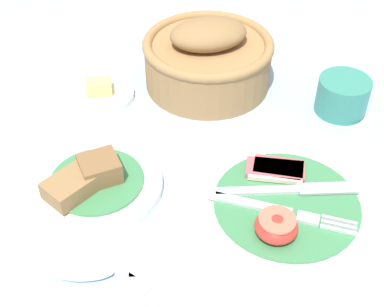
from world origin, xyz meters
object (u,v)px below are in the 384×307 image
(bread_basket, at_px, (208,58))
(teaspoon_near_cup, at_px, (333,153))
(breakfast_plate, at_px, (285,206))
(butter_dish, at_px, (100,93))
(sugar_cup, at_px, (343,94))
(teaspoon_by_saucer, at_px, (108,272))
(teaspoon_stray, at_px, (165,300))
(bread_plate, at_px, (94,183))

(bread_basket, bearing_deg, teaspoon_near_cup, -43.47)
(teaspoon_near_cup, bearing_deg, breakfast_plate, 3.68)
(butter_dish, xyz_separation_m, teaspoon_near_cup, (0.36, -0.13, -0.00))
(sugar_cup, relative_size, teaspoon_by_saucer, 0.41)
(breakfast_plate, xyz_separation_m, teaspoon_by_saucer, (-0.21, -0.11, -0.00))
(breakfast_plate, height_order, butter_dish, breakfast_plate)
(butter_dish, height_order, teaspoon_stray, butter_dish)
(teaspoon_near_cup, height_order, teaspoon_stray, same)
(butter_dish, bearing_deg, sugar_cup, -2.43)
(bread_plate, height_order, butter_dish, bread_plate)
(teaspoon_by_saucer, height_order, teaspoon_stray, same)
(butter_dish, height_order, teaspoon_by_saucer, butter_dish)
(sugar_cup, relative_size, bread_basket, 0.38)
(teaspoon_near_cup, bearing_deg, bread_plate, -37.04)
(bread_plate, height_order, sugar_cup, sugar_cup)
(bread_plate, relative_size, teaspoon_by_saucer, 0.90)
(bread_basket, relative_size, teaspoon_stray, 1.23)
(breakfast_plate, bearing_deg, teaspoon_near_cup, 54.92)
(teaspoon_near_cup, bearing_deg, teaspoon_stray, -2.36)
(teaspoon_near_cup, bearing_deg, bread_basket, -94.72)
(bread_plate, bearing_deg, sugar_cup, 28.41)
(sugar_cup, distance_m, teaspoon_by_saucer, 0.45)
(bread_basket, relative_size, butter_dish, 1.92)
(breakfast_plate, height_order, teaspoon_near_cup, breakfast_plate)
(bread_plate, relative_size, sugar_cup, 2.17)
(butter_dish, bearing_deg, breakfast_plate, -40.25)
(bread_basket, height_order, teaspoon_by_saucer, bread_basket)
(butter_dish, xyz_separation_m, teaspoon_stray, (0.14, -0.38, -0.00))
(breakfast_plate, xyz_separation_m, sugar_cup, (0.11, 0.22, 0.02))
(bread_basket, height_order, teaspoon_near_cup, bread_basket)
(bread_basket, distance_m, teaspoon_by_saucer, 0.41)
(butter_dish, relative_size, teaspoon_near_cup, 0.68)
(sugar_cup, xyz_separation_m, teaspoon_near_cup, (-0.03, -0.11, -0.03))
(bread_basket, relative_size, teaspoon_by_saucer, 1.09)
(bread_basket, xyz_separation_m, teaspoon_stray, (-0.04, -0.42, -0.04))
(breakfast_plate, xyz_separation_m, bread_basket, (-0.11, 0.28, 0.04))
(sugar_cup, distance_m, teaspoon_near_cup, 0.11)
(bread_plate, bearing_deg, teaspoon_by_saucer, -73.63)
(teaspoon_stray, bearing_deg, butter_dish, 143.65)
(teaspoon_stray, bearing_deg, teaspoon_near_cup, 82.51)
(butter_dish, distance_m, teaspoon_stray, 0.40)
(bread_plate, xyz_separation_m, teaspoon_by_saucer, (0.04, -0.13, -0.01))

